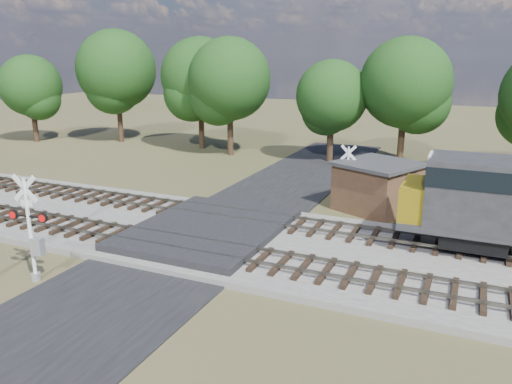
% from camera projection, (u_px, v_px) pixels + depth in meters
% --- Properties ---
extents(ground, '(160.00, 160.00, 0.00)m').
position_uv_depth(ground, '(204.00, 240.00, 25.40)').
color(ground, '#414424').
rests_on(ground, ground).
extents(ballast_bed, '(140.00, 10.00, 0.30)m').
position_uv_depth(ballast_bed, '(408.00, 265.00, 21.90)').
color(ballast_bed, gray).
rests_on(ballast_bed, ground).
extents(road, '(7.00, 60.00, 0.08)m').
position_uv_depth(road, '(204.00, 239.00, 25.39)').
color(road, black).
rests_on(road, ground).
extents(crossing_panel, '(7.00, 9.00, 0.62)m').
position_uv_depth(crossing_panel, '(209.00, 231.00, 25.76)').
color(crossing_panel, '#262628').
rests_on(crossing_panel, ground).
extents(track_near, '(140.00, 2.60, 0.33)m').
position_uv_depth(track_near, '(243.00, 256.00, 22.31)').
color(track_near, black).
rests_on(track_near, ballast_bed).
extents(track_far, '(140.00, 2.60, 0.33)m').
position_uv_depth(track_far, '(282.00, 222.00, 26.72)').
color(track_far, black).
rests_on(track_far, ballast_bed).
extents(crossing_signal_near, '(1.83, 0.42, 4.55)m').
position_uv_depth(crossing_signal_near, '(33.00, 238.00, 20.27)').
color(crossing_signal_near, silver).
rests_on(crossing_signal_near, ground).
extents(crossing_signal_far, '(1.56, 0.34, 3.86)m').
position_uv_depth(crossing_signal_far, '(346.00, 181.00, 30.63)').
color(crossing_signal_far, silver).
rests_on(crossing_signal_far, ground).
extents(equipment_shed, '(5.74, 5.74, 2.95)m').
position_uv_depth(equipment_shed, '(378.00, 186.00, 29.88)').
color(equipment_shed, '#4C3020').
rests_on(equipment_shed, ground).
extents(treeline, '(80.11, 11.62, 11.73)m').
position_uv_depth(treeline, '(377.00, 86.00, 40.28)').
color(treeline, black).
rests_on(treeline, ground).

